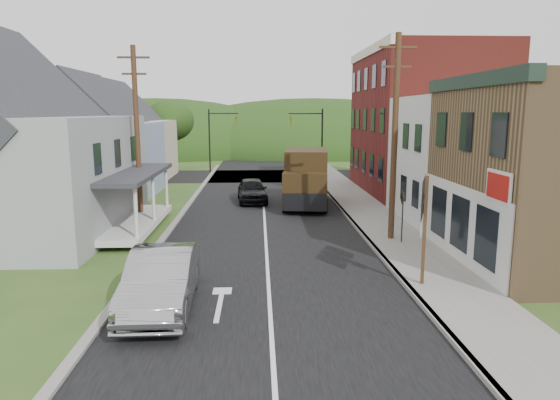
{
  "coord_description": "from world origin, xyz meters",
  "views": [
    {
      "loc": [
        -0.3,
        -17.98,
        5.7
      ],
      "look_at": [
        0.56,
        1.87,
        2.2
      ],
      "focal_mm": 32.0,
      "sensor_mm": 36.0,
      "label": 1
    }
  ],
  "objects": [
    {
      "name": "house_blue",
      "position": [
        -11.0,
        17.0,
        3.69
      ],
      "size": [
        7.14,
        8.16,
        7.28
      ],
      "color": "#7E8DAB",
      "rests_on": "ground"
    },
    {
      "name": "cross_road",
      "position": [
        0.0,
        27.0,
        0.0
      ],
      "size": [
        60.0,
        9.0,
        0.02
      ],
      "primitive_type": "cube",
      "color": "black",
      "rests_on": "ground"
    },
    {
      "name": "storefront_red",
      "position": [
        11.3,
        17.0,
        5.0
      ],
      "size": [
        8.0,
        12.0,
        10.0
      ],
      "primitive_type": "cube",
      "color": "maroon",
      "rests_on": "ground"
    },
    {
      "name": "ground",
      "position": [
        0.0,
        0.0,
        0.0
      ],
      "size": [
        120.0,
        120.0,
        0.0
      ],
      "primitive_type": "plane",
      "color": "#2D4719",
      "rests_on": "ground"
    },
    {
      "name": "house_cream",
      "position": [
        -11.5,
        26.0,
        3.69
      ],
      "size": [
        7.14,
        8.16,
        7.28
      ],
      "color": "#C6B499",
      "rests_on": "ground"
    },
    {
      "name": "storefront_white",
      "position": [
        11.3,
        7.5,
        3.25
      ],
      "size": [
        8.0,
        7.0,
        6.5
      ],
      "primitive_type": "cube",
      "color": "silver",
      "rests_on": "ground"
    },
    {
      "name": "tree_left_d",
      "position": [
        -9.0,
        32.0,
        4.88
      ],
      "size": [
        4.8,
        4.8,
        6.94
      ],
      "color": "#382616",
      "rests_on": "ground"
    },
    {
      "name": "tree_left_c",
      "position": [
        -19.0,
        20.0,
        5.94
      ],
      "size": [
        5.8,
        5.8,
        8.41
      ],
      "color": "#382616",
      "rests_on": "ground"
    },
    {
      "name": "utility_pole_left",
      "position": [
        -6.5,
        8.0,
        4.66
      ],
      "size": [
        1.6,
        0.26,
        9.0
      ],
      "color": "#472D19",
      "rests_on": "ground"
    },
    {
      "name": "route_sign_cluster",
      "position": [
        5.0,
        -2.5,
        2.46
      ],
      "size": [
        0.8,
        1.93,
        3.57
      ],
      "rotation": [
        0.0,
        0.0,
        -0.37
      ],
      "color": "#472D19",
      "rests_on": "sidewalk_right"
    },
    {
      "name": "utility_pole_right",
      "position": [
        5.6,
        3.5,
        4.66
      ],
      "size": [
        1.6,
        0.26,
        9.0
      ],
      "color": "#472D19",
      "rests_on": "ground"
    },
    {
      "name": "curb_left",
      "position": [
        -4.65,
        8.0,
        0.06
      ],
      "size": [
        0.3,
        55.0,
        0.12
      ],
      "primitive_type": "cube",
      "color": "slate",
      "rests_on": "ground"
    },
    {
      "name": "traffic_signal_right",
      "position": [
        4.3,
        23.5,
        3.76
      ],
      "size": [
        2.87,
        0.2,
        6.0
      ],
      "color": "black",
      "rests_on": "ground"
    },
    {
      "name": "house_gray",
      "position": [
        -12.0,
        6.0,
        4.23
      ],
      "size": [
        10.2,
        12.24,
        8.35
      ],
      "color": "gray",
      "rests_on": "ground"
    },
    {
      "name": "traffic_signal_left",
      "position": [
        -4.3,
        30.5,
        3.76
      ],
      "size": [
        2.87,
        0.2,
        6.0
      ],
      "color": "black",
      "rests_on": "ground"
    },
    {
      "name": "delivery_van",
      "position": [
        2.62,
        12.06,
        1.75
      ],
      "size": [
        3.27,
        6.45,
        3.46
      ],
      "rotation": [
        0.0,
        0.0,
        -0.13
      ],
      "color": "black",
      "rests_on": "ground"
    },
    {
      "name": "silver_sedan",
      "position": [
        -3.17,
        -3.88,
        0.86
      ],
      "size": [
        1.97,
        5.25,
        1.71
      ],
      "primitive_type": "imported",
      "rotation": [
        0.0,
        0.0,
        0.03
      ],
      "color": "#9E9DA2",
      "rests_on": "ground"
    },
    {
      "name": "forested_ridge",
      "position": [
        0.0,
        55.0,
        0.0
      ],
      "size": [
        90.0,
        30.0,
        16.0
      ],
      "primitive_type": "ellipsoid",
      "color": "#1B340F",
      "rests_on": "ground"
    },
    {
      "name": "curb_right",
      "position": [
        4.55,
        8.0,
        0.07
      ],
      "size": [
        0.2,
        55.0,
        0.15
      ],
      "primitive_type": "cube",
      "color": "slate",
      "rests_on": "ground"
    },
    {
      "name": "warning_sign",
      "position": [
        5.86,
        2.78,
        1.62
      ],
      "size": [
        0.1,
        0.64,
        2.29
      ],
      "rotation": [
        0.0,
        0.0,
        -0.03
      ],
      "color": "black",
      "rests_on": "sidewalk_right"
    },
    {
      "name": "road",
      "position": [
        0.0,
        10.0,
        0.0
      ],
      "size": [
        9.0,
        90.0,
        0.02
      ],
      "primitive_type": "cube",
      "color": "black",
      "rests_on": "ground"
    },
    {
      "name": "sidewalk_right",
      "position": [
        5.9,
        8.0,
        0.07
      ],
      "size": [
        2.8,
        55.0,
        0.15
      ],
      "primitive_type": "cube",
      "color": "slate",
      "rests_on": "ground"
    },
    {
      "name": "dark_sedan",
      "position": [
        -0.72,
        13.69,
        0.76
      ],
      "size": [
        2.11,
        4.57,
        1.52
      ],
      "primitive_type": "imported",
      "rotation": [
        0.0,
        0.0,
        0.07
      ],
      "color": "black",
      "rests_on": "ground"
    }
  ]
}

